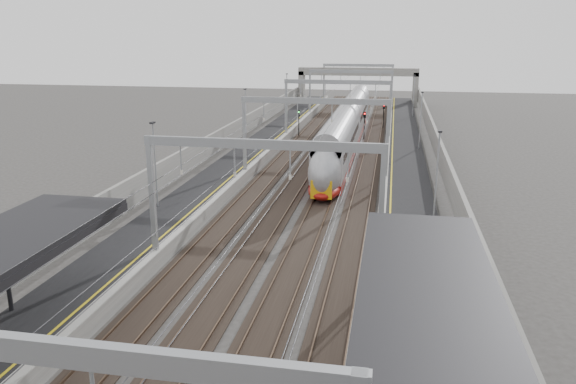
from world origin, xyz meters
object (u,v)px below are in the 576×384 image
at_px(train, 346,132).
at_px(bench, 407,365).
at_px(signal_green, 299,118).
at_px(overbridge, 358,77).

bearing_deg(train, bench, -82.50).
xyz_separation_m(bench, signal_green, (-12.76, 53.12, 0.80)).
bearing_deg(signal_green, train, -46.66).
bearing_deg(signal_green, bench, -76.49).
height_order(overbridge, signal_green, overbridge).
relative_size(bench, signal_green, 0.58).
bearing_deg(bench, overbridge, 94.90).
distance_m(overbridge, signal_green, 35.53).
height_order(train, signal_green, train).
xyz_separation_m(train, signal_green, (-6.70, 7.10, 0.36)).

